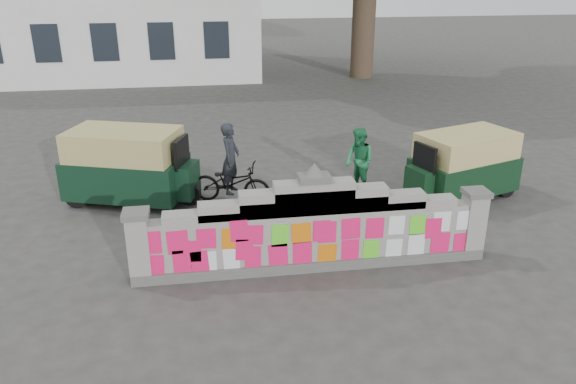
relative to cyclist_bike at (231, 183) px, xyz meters
name	(u,v)px	position (x,y,z in m)	size (l,w,h in m)	color
ground	(312,267)	(1.25, -3.26, -0.48)	(100.00, 100.00, 0.00)	#383533
parapet_wall	(313,230)	(1.25, -3.26, 0.27)	(6.48, 0.44, 2.01)	#4C4C49
cyclist_bike	(231,183)	(0.00, 0.00, 0.00)	(0.64, 1.84, 0.96)	black
cyclist_rider	(231,169)	(0.00, 0.00, 0.34)	(0.60, 0.39, 1.64)	black
pedestrian	(359,161)	(3.06, 0.20, 0.30)	(0.76, 0.59, 1.57)	#227C47
rickshaw_left	(129,165)	(-2.29, 0.46, 0.40)	(3.14, 2.19, 1.69)	black
rickshaw_right	(462,164)	(5.35, -0.47, 0.32)	(2.87, 2.01, 1.55)	black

